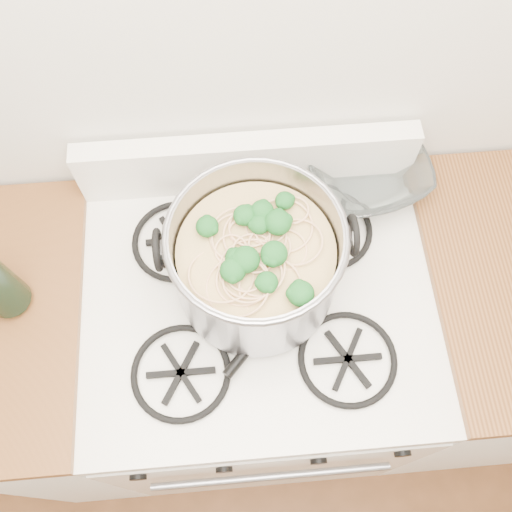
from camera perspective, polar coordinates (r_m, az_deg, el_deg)
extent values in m
plane|color=silver|center=(1.05, -1.35, 22.53)|extent=(3.60, 0.00, 3.60)
cube|color=white|center=(1.71, 0.17, -10.26)|extent=(0.76, 0.65, 0.81)
cube|color=white|center=(1.25, 0.24, -4.65)|extent=(0.76, 0.65, 0.04)
cube|color=black|center=(1.64, 1.17, -20.72)|extent=(0.58, 0.02, 0.46)
cube|color=black|center=(1.22, 0.24, -4.13)|extent=(0.60, 0.56, 0.02)
cylinder|color=black|center=(1.30, -11.70, -20.43)|extent=(0.04, 0.03, 0.04)
cylinder|color=black|center=(1.28, -3.24, -20.12)|extent=(0.04, 0.03, 0.04)
cylinder|color=black|center=(1.29, 6.22, -19.30)|extent=(0.04, 0.03, 0.04)
cylinder|color=black|center=(1.32, 14.37, -18.19)|extent=(0.04, 0.03, 0.04)
cube|color=silver|center=(1.73, -17.01, -10.87)|extent=(0.25, 0.65, 0.88)
cube|color=#522D13|center=(1.32, -22.33, -5.71)|extent=(0.25, 0.65, 0.04)
cylinder|color=#93929A|center=(1.12, 0.00, -0.48)|extent=(0.33, 0.33, 0.22)
torus|color=#93929A|center=(1.03, 0.00, 2.00)|extent=(0.34, 0.34, 0.01)
torus|color=black|center=(1.06, -9.77, 0.60)|extent=(0.01, 0.08, 0.08)
torus|color=black|center=(1.07, 9.66, 2.05)|extent=(0.01, 0.08, 0.08)
cylinder|color=tan|center=(1.15, 0.00, -1.13)|extent=(0.31, 0.31, 0.16)
sphere|color=#16541D|center=(1.06, 0.00, 1.01)|extent=(0.04, 0.04, 0.04)
sphere|color=#16541D|center=(1.06, 0.00, 1.01)|extent=(0.04, 0.04, 0.04)
sphere|color=#16541D|center=(1.06, 0.00, 1.01)|extent=(0.04, 0.04, 0.04)
sphere|color=#16541D|center=(1.06, 0.00, 1.01)|extent=(0.04, 0.04, 0.04)
sphere|color=#16541D|center=(1.06, 0.00, 1.01)|extent=(0.04, 0.04, 0.04)
sphere|color=#16541D|center=(1.06, 0.00, 1.01)|extent=(0.04, 0.04, 0.04)
sphere|color=#16541D|center=(1.06, 0.00, 1.01)|extent=(0.04, 0.04, 0.04)
sphere|color=#16541D|center=(1.06, 0.00, 1.01)|extent=(0.04, 0.04, 0.04)
sphere|color=#16541D|center=(1.06, 0.00, 1.01)|extent=(0.04, 0.04, 0.04)
sphere|color=#16541D|center=(1.06, 0.00, 1.01)|extent=(0.04, 0.04, 0.04)
sphere|color=#16541D|center=(1.06, 0.00, 1.01)|extent=(0.04, 0.04, 0.04)
sphere|color=#16541D|center=(1.06, 0.00, 1.01)|extent=(0.04, 0.04, 0.04)
imported|color=white|center=(1.36, 10.85, 8.08)|extent=(0.13, 0.13, 0.03)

